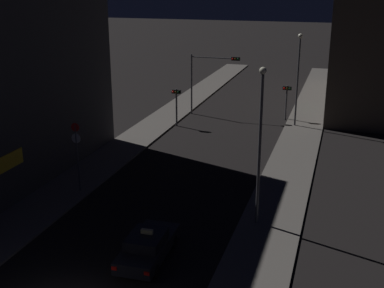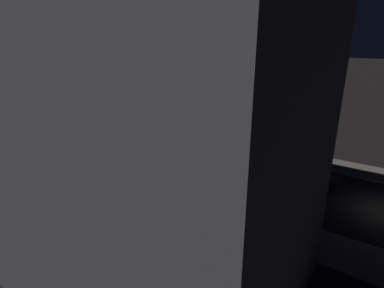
{
  "view_description": "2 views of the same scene",
  "coord_description": "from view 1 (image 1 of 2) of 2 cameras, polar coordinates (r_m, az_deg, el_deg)",
  "views": [
    {
      "loc": [
        9.61,
        -13.58,
        12.6
      ],
      "look_at": [
        0.46,
        16.14,
        2.4
      ],
      "focal_mm": 46.98,
      "sensor_mm": 36.0,
      "label": 1
    },
    {
      "loc": [
        -23.46,
        0.61,
        11.76
      ],
      "look_at": [
        0.67,
        16.62,
        1.57
      ],
      "focal_mm": 29.92,
      "sensor_mm": 36.0,
      "label": 2
    }
  ],
  "objects": [
    {
      "name": "traffic_light_left_kerb",
      "position": [
        44.85,
        -1.79,
        5.09
      ],
      "size": [
        0.8,
        0.42,
        3.41
      ],
      "color": "#47474C",
      "rests_on": "ground_plane"
    },
    {
      "name": "sign_pole_left",
      "position": [
        31.15,
        -12.92,
        -0.77
      ],
      "size": [
        0.59,
        0.1,
        4.37
      ],
      "color": "#47474C",
      "rests_on": "sidewalk_left"
    },
    {
      "name": "street_lamp_far_block",
      "position": [
        45.1,
        11.97,
        8.17
      ],
      "size": [
        0.42,
        0.42,
        8.12
      ],
      "color": "#47474C",
      "rests_on": "sidewalk_right"
    },
    {
      "name": "sidewalk_left",
      "position": [
        48.4,
        -2.92,
        3.12
      ],
      "size": [
        3.32,
        64.63,
        0.13
      ],
      "primitive_type": "cube",
      "color": "#5B5651",
      "rests_on": "ground_plane"
    },
    {
      "name": "traffic_light_overhead",
      "position": [
        48.3,
        1.95,
        8.15
      ],
      "size": [
        4.78,
        0.41,
        5.85
      ],
      "color": "#47474C",
      "rests_on": "ground_plane"
    },
    {
      "name": "street_lamp_near_block",
      "position": [
        25.84,
        7.73,
        0.8
      ],
      "size": [
        0.37,
        0.37,
        8.43
      ],
      "color": "#47474C",
      "rests_on": "sidewalk_right"
    },
    {
      "name": "traffic_light_right_kerb",
      "position": [
        47.66,
        10.7,
        5.47
      ],
      "size": [
        0.8,
        0.41,
        3.3
      ],
      "color": "#47474C",
      "rests_on": "ground_plane"
    },
    {
      "name": "sidewalk_right",
      "position": [
        45.75,
        12.54,
        1.81
      ],
      "size": [
        3.32,
        64.63,
        0.13
      ],
      "primitive_type": "cube",
      "color": "#5B5651",
      "rests_on": "ground_plane"
    },
    {
      "name": "taxi",
      "position": [
        24.06,
        -5.04,
        -11.47
      ],
      "size": [
        1.93,
        4.5,
        1.62
      ],
      "color": "black",
      "rests_on": "ground_plane"
    }
  ]
}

